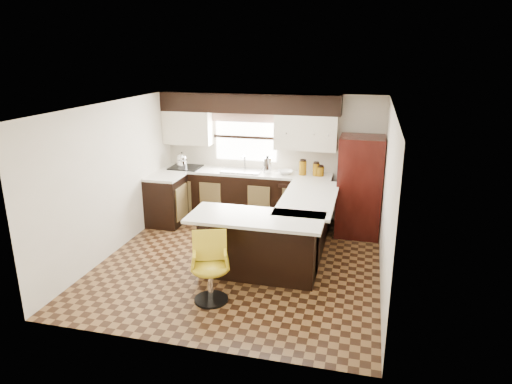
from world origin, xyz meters
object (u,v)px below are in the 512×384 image
(refrigerator, at_px, (360,186))
(bar_chair, at_px, (210,269))
(peninsula_return, at_px, (259,247))
(peninsula_long, at_px, (305,226))

(refrigerator, distance_m, bar_chair, 3.36)
(refrigerator, height_order, bar_chair, refrigerator)
(bar_chair, bearing_deg, peninsula_return, 43.18)
(peninsula_long, xyz_separation_m, refrigerator, (0.80, 1.00, 0.43))
(peninsula_return, relative_size, bar_chair, 1.80)
(peninsula_return, height_order, refrigerator, refrigerator)
(refrigerator, bearing_deg, peninsula_long, -128.67)
(peninsula_return, xyz_separation_m, refrigerator, (1.33, 1.98, 0.43))
(peninsula_long, height_order, refrigerator, refrigerator)
(peninsula_long, distance_m, peninsula_return, 1.11)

